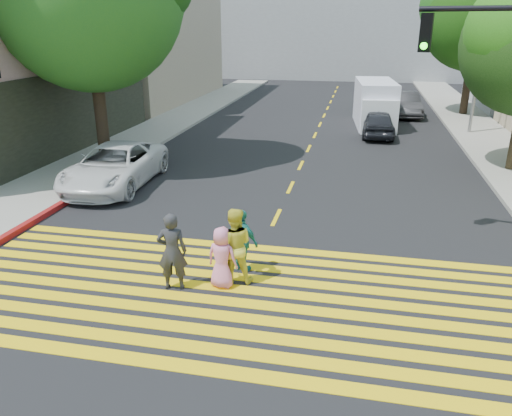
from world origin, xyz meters
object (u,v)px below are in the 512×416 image
(white_sedan, at_px, (115,166))
(dark_car_parked, at_px, (405,104))
(pedestrian_extra, at_px, (242,241))
(pedestrian_man, at_px, (172,251))
(dark_car_near, at_px, (378,123))
(pedestrian_child, at_px, (222,257))
(pedestrian_woman, at_px, (234,246))
(silver_car, at_px, (384,97))
(tree_right_far, at_px, (479,10))
(white_van, at_px, (375,105))

(white_sedan, bearing_deg, dark_car_parked, 54.17)
(pedestrian_extra, height_order, dark_car_parked, pedestrian_extra)
(pedestrian_man, relative_size, dark_car_near, 0.45)
(dark_car_parked, bearing_deg, pedestrian_child, -108.67)
(pedestrian_man, distance_m, pedestrian_woman, 1.36)
(pedestrian_woman, height_order, silver_car, pedestrian_woman)
(tree_right_far, xyz_separation_m, pedestrian_extra, (-8.90, -23.35, -5.45))
(pedestrian_child, bearing_deg, white_van, -90.45)
(silver_car, bearing_deg, white_sedan, 68.17)
(dark_car_near, height_order, white_van, white_van)
(pedestrian_child, distance_m, white_sedan, 8.49)
(pedestrian_child, xyz_separation_m, white_van, (3.50, 19.58, 0.47))
(pedestrian_man, height_order, pedestrian_child, pedestrian_man)
(pedestrian_extra, bearing_deg, white_sedan, -16.56)
(pedestrian_child, bearing_deg, dark_car_near, -92.59)
(pedestrian_child, relative_size, white_sedan, 0.27)
(pedestrian_man, height_order, dark_car_near, pedestrian_man)
(silver_car, height_order, white_van, white_van)
(pedestrian_man, relative_size, white_van, 0.33)
(pedestrian_child, bearing_deg, pedestrian_extra, -98.08)
(pedestrian_woman, bearing_deg, pedestrian_man, 12.61)
(pedestrian_child, xyz_separation_m, dark_car_near, (3.65, 16.76, -0.03))
(dark_car_near, relative_size, silver_car, 0.89)
(pedestrian_man, height_order, dark_car_parked, pedestrian_man)
(tree_right_far, relative_size, dark_car_near, 2.31)
(pedestrian_woman, bearing_deg, silver_car, -110.94)
(pedestrian_man, relative_size, pedestrian_woman, 1.01)
(pedestrian_man, bearing_deg, silver_car, -114.39)
(tree_right_far, distance_m, silver_car, 8.00)
(pedestrian_man, distance_m, white_van, 20.39)
(white_sedan, bearing_deg, dark_car_near, 45.57)
(pedestrian_child, distance_m, dark_car_parked, 23.92)
(dark_car_near, height_order, silver_car, dark_car_near)
(pedestrian_extra, distance_m, dark_car_parked, 23.07)
(pedestrian_child, relative_size, white_van, 0.26)
(dark_car_parked, bearing_deg, dark_car_near, -110.71)
(pedestrian_man, bearing_deg, white_sedan, -68.02)
(silver_car, relative_size, white_van, 0.82)
(tree_right_far, distance_m, pedestrian_extra, 25.57)
(tree_right_far, height_order, pedestrian_extra, tree_right_far)
(dark_car_near, height_order, dark_car_parked, dark_car_parked)
(pedestrian_child, bearing_deg, silver_car, -89.22)
(pedestrian_woman, relative_size, pedestrian_extra, 1.15)
(dark_car_parked, xyz_separation_m, white_van, (-1.91, -3.72, 0.44))
(pedestrian_woman, height_order, white_sedan, pedestrian_woman)
(white_van, bearing_deg, pedestrian_man, -108.26)
(tree_right_far, relative_size, pedestrian_child, 6.51)
(dark_car_parked, distance_m, white_van, 4.21)
(tree_right_far, height_order, pedestrian_woman, tree_right_far)
(silver_car, bearing_deg, tree_right_far, 151.92)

